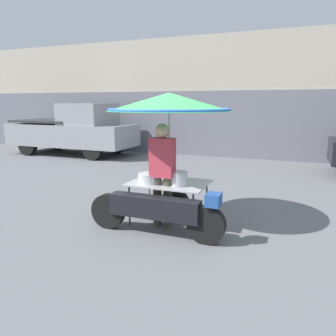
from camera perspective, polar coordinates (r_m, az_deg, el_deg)
name	(u,v)px	position (r m, az deg, el deg)	size (l,w,h in m)	color
ground_plane	(169,228)	(5.36, 0.10, -10.41)	(36.00, 36.00, 0.00)	slate
shopfront_building	(249,98)	(13.00, 13.95, 11.81)	(28.00, 2.06, 4.35)	#B2A893
vendor_motorcycle_cart	(168,122)	(5.20, -0.07, 8.04)	(2.17, 1.98, 2.14)	black
vendor_person	(162,170)	(5.19, -0.98, -0.30)	(0.38, 0.22, 1.67)	#4C473D
pickup_truck	(75,130)	(13.09, -15.92, 6.33)	(4.89, 1.91, 1.95)	black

